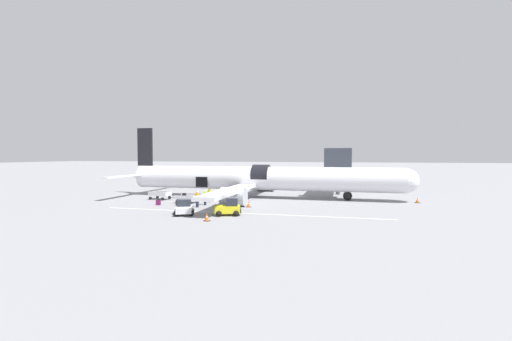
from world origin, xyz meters
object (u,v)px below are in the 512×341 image
ground_crew_loader_a (205,197)px  ground_crew_driver (197,199)px  baggage_tug_lead (184,208)px  baggage_cart_queued (160,195)px  suitcase_on_tarmac_upright (158,203)px  baggage_tug_mid (229,208)px  airplane (258,179)px  suitcase_on_tarmac_spare (177,203)px  baggage_cart_loading (187,199)px  ground_crew_loader_b (210,195)px

ground_crew_loader_a → ground_crew_driver: ground_crew_driver is taller
baggage_tug_lead → ground_crew_loader_a: bearing=94.7°
baggage_cart_queued → baggage_tug_lead: bearing=-50.1°
baggage_tug_lead → suitcase_on_tarmac_upright: 7.74m
baggage_tug_mid → ground_crew_loader_a: size_ratio=1.64×
baggage_tug_mid → airplane: bearing=92.7°
suitcase_on_tarmac_spare → baggage_tug_mid: bearing=-30.2°
airplane → baggage_tug_lead: (-3.60, -14.90, -1.92)m
ground_crew_driver → suitcase_on_tarmac_upright: size_ratio=2.70×
ground_crew_loader_a → suitcase_on_tarmac_upright: 5.44m
ground_crew_driver → baggage_tug_mid: bearing=-38.3°
baggage_tug_mid → ground_crew_loader_a: (-4.79, 5.65, 0.19)m
airplane → baggage_tug_lead: size_ratio=14.89×
ground_crew_driver → suitcase_on_tarmac_spare: bearing=168.8°
baggage_tug_lead → suitcase_on_tarmac_upright: size_ratio=3.98×
baggage_tug_mid → baggage_cart_loading: bearing=138.1°
baggage_cart_loading → ground_crew_loader_a: ground_crew_loader_a is taller
airplane → baggage_cart_loading: size_ratio=11.84×
ground_crew_driver → baggage_tug_lead: bearing=-81.1°
baggage_cart_loading → suitcase_on_tarmac_spare: bearing=-93.1°
airplane → baggage_cart_queued: (-11.83, -5.06, -2.02)m
baggage_tug_mid → baggage_cart_queued: bearing=144.1°
baggage_cart_queued → ground_crew_loader_a: ground_crew_loader_a is taller
airplane → baggage_cart_loading: (-6.91, -7.30, -2.03)m
airplane → baggage_cart_queued: airplane is taller
airplane → baggage_tug_mid: 14.23m
baggage_cart_queued → airplane: bearing=23.2°
ground_crew_loader_b → ground_crew_driver: bearing=-86.9°
baggage_cart_loading → ground_crew_driver: bearing=-48.0°
airplane → suitcase_on_tarmac_upright: airplane is taller
ground_crew_driver → suitcase_on_tarmac_spare: size_ratio=2.39×
baggage_tug_mid → suitcase_on_tarmac_spare: bearing=149.8°
baggage_tug_mid → baggage_cart_loading: size_ratio=0.83×
baggage_cart_queued → suitcase_on_tarmac_upright: 5.31m
ground_crew_loader_a → baggage_tug_mid: bearing=-49.7°
baggage_tug_mid → baggage_tug_lead: bearing=-169.3°
baggage_tug_mid → baggage_cart_loading: (-7.57, 6.79, -0.20)m
baggage_cart_queued → suitcase_on_tarmac_spare: 6.61m
baggage_tug_mid → ground_crew_driver: (-5.00, 3.95, 0.25)m
baggage_tug_mid → baggage_cart_loading: baggage_tug_mid is taller
baggage_tug_lead → suitcase_on_tarmac_upright: baggage_tug_lead is taller
baggage_cart_loading → suitcase_on_tarmac_spare: baggage_cart_loading is taller
baggage_tug_lead → ground_crew_driver: 4.82m
baggage_cart_loading → ground_crew_loader_a: 3.02m
suitcase_on_tarmac_upright → baggage_tug_mid: bearing=-23.3°
baggage_tug_lead → baggage_cart_queued: size_ratio=0.72×
ground_crew_loader_a → suitcase_on_tarmac_upright: ground_crew_loader_a is taller
baggage_cart_loading → ground_crew_loader_a: bearing=-22.3°
baggage_tug_lead → ground_crew_driver: bearing=98.9°
airplane → ground_crew_driver: (-4.35, -10.15, -1.58)m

